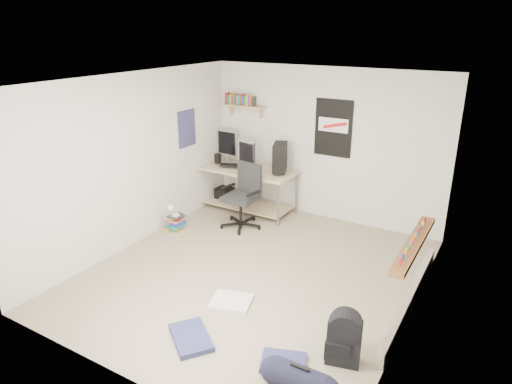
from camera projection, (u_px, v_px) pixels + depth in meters
The scene contains 26 objects.
floor at pixel (254, 273), 6.06m from camera, with size 4.00×4.50×0.01m, color gray.
ceiling at pixel (253, 80), 5.19m from camera, with size 4.00×4.50×0.01m, color white.
back_wall at pixel (324, 145), 7.45m from camera, with size 4.00×0.01×2.50m, color silver.
left_wall at pixel (134, 161), 6.58m from camera, with size 0.01×4.50×2.50m, color silver.
right_wall at pixel (421, 217), 4.67m from camera, with size 0.01×4.50×2.50m, color silver.
desk at pixel (245, 190), 8.01m from camera, with size 1.78×0.78×0.81m, color #C9AC8B.
monitor_left at pixel (228, 147), 8.14m from camera, with size 0.42×0.10×0.46m, color #A0A0A4.
monitor_right at pixel (247, 157), 7.62m from camera, with size 0.36×0.09×0.40m, color #A2A2A7.
pc_tower at pixel (280, 157), 7.52m from camera, with size 0.21×0.44×0.46m, color black.
keyboard at pixel (233, 165), 7.86m from camera, with size 0.43×0.15×0.02m, color black.
speaker_left at pixel (218, 158), 7.96m from camera, with size 0.09×0.09×0.18m, color black.
speaker_right at pixel (278, 167), 7.48m from camera, with size 0.09×0.09×0.18m, color black.
office_chair at pixel (241, 198), 7.28m from camera, with size 0.68×0.68×1.04m, color black.
wall_shelf at pixel (245, 106), 7.86m from camera, with size 0.80×0.22×0.24m, color tan.
poster_back_wall at pixel (333, 128), 7.25m from camera, with size 0.62×0.03×0.92m, color black.
poster_left_wall at pixel (187, 129), 7.45m from camera, with size 0.02×0.42×0.60m, color navy.
window at pixel (424, 189), 4.87m from camera, with size 0.10×1.50×1.26m, color brown.
baseboard_heater at pixel (410, 298), 5.34m from camera, with size 0.08×2.50×0.18m, color #B7B2A8.
backpack at pixel (344, 342), 4.43m from camera, with size 0.33×0.26×0.44m, color black.
duffel_bag at pixel (299, 379), 4.05m from camera, with size 0.26×0.26×0.51m, color black.
tshirt at pixel (231, 301), 5.40m from camera, with size 0.46×0.39×0.04m, color silver.
jeans_a at pixel (191, 338), 4.76m from camera, with size 0.56×0.35×0.06m, color navy.
jeans_b at pixel (283, 363), 4.42m from camera, with size 0.43×0.32×0.05m, color navy.
book_stack at pixel (176, 222), 7.25m from camera, with size 0.44×0.36×0.30m, color brown.
desk_lamp at pixel (175, 209), 7.15m from camera, with size 0.12×0.21×0.21m, color white.
subwoofer at pixel (225, 196), 8.37m from camera, with size 0.28×0.28×0.31m, color black.
Camera 1 is at (2.72, -4.56, 3.11)m, focal length 32.00 mm.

